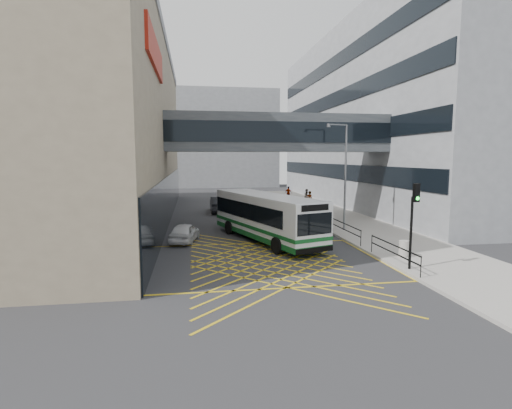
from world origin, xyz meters
name	(u,v)px	position (x,y,z in m)	size (l,w,h in m)	color
ground	(268,261)	(0.00, 0.00, 0.00)	(120.00, 120.00, 0.00)	#333335
building_whsmith	(22,128)	(-17.98, 16.00, 8.00)	(24.17, 42.00, 16.00)	gray
building_right	(428,120)	(23.98, 24.00, 10.00)	(24.09, 44.00, 20.00)	gray
building_far	(202,140)	(-2.00, 60.00, 9.00)	(28.00, 16.00, 18.00)	gray
skybridge	(277,133)	(3.00, 12.00, 7.50)	(20.00, 4.10, 3.00)	#41474C
pavement	(332,216)	(9.00, 15.00, 0.08)	(6.00, 54.00, 0.16)	#ABA69D
box_junction	(268,261)	(0.00, 0.00, 0.00)	(12.00, 9.00, 0.01)	gold
bus	(265,216)	(0.82, 5.36, 1.66)	(5.95, 11.24, 3.09)	white
car_white	(184,232)	(-4.50, 5.69, 0.64)	(1.65, 4.03, 1.28)	silver
car_dark	(219,204)	(-1.31, 19.76, 0.80)	(2.01, 5.13, 1.60)	black
car_silver	(225,204)	(-0.59, 20.80, 0.75)	(2.02, 4.79, 1.49)	gray
traffic_light	(414,214)	(6.46, -3.19, 2.87)	(0.32, 0.50, 4.17)	black
street_lamp	(344,171)	(7.04, 7.39, 4.58)	(1.75, 0.64, 7.76)	slate
litter_bin	(404,249)	(7.36, -0.84, 0.61)	(0.52, 0.52, 0.90)	#ADA89E
kerb_railings	(363,235)	(6.15, 1.78, 0.88)	(0.05, 12.54, 1.00)	black
bollards	(304,211)	(6.25, 15.00, 0.61)	(0.14, 10.14, 0.90)	black
pedestrian_a	(309,199)	(8.43, 20.60, 1.05)	(0.71, 0.50, 1.78)	gray
pedestrian_b	(307,197)	(9.14, 23.96, 1.02)	(0.84, 0.49, 1.73)	gray
pedestrian_c	(288,193)	(8.14, 28.94, 1.01)	(1.00, 0.48, 1.69)	gray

